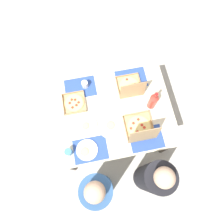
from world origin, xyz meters
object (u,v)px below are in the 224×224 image
object	(u,v)px
plate_far_left	(87,150)
diner_right_seat	(99,189)
cup_clear_right	(69,152)
plate_middle	(110,127)
pizza_box_center	(140,129)
soda_bottle	(153,101)
pizza_box_corner_right	(74,103)
plate_near_left	(88,125)
diner_left_seat	(152,178)
cup_red	(85,84)
pizza_box_edge_far	(130,87)

from	to	relation	value
plate_far_left	diner_right_seat	xyz separation A→B (m)	(-0.04, 0.41, -0.25)
cup_clear_right	plate_middle	bearing A→B (deg)	-158.60
pizza_box_center	soda_bottle	size ratio (longest dim) A/B	1.05
diner_right_seat	pizza_box_center	bearing A→B (deg)	-137.13
pizza_box_corner_right	plate_near_left	bearing A→B (deg)	110.59
pizza_box_center	soda_bottle	xyz separation A→B (m)	(-0.19, -0.25, 0.08)
soda_bottle	cup_clear_right	bearing A→B (deg)	19.63
pizza_box_center	soda_bottle	world-z (taller)	pizza_box_center
pizza_box_corner_right	soda_bottle	bearing A→B (deg)	167.10
diner_right_seat	plate_far_left	bearing A→B (deg)	-84.64
diner_right_seat	pizza_box_corner_right	bearing A→B (deg)	-84.37
pizza_box_center	diner_left_seat	xyz separation A→B (m)	(-0.05, 0.52, -0.28)
pizza_box_center	diner_right_seat	bearing A→B (deg)	42.87
plate_middle	cup_red	size ratio (longest dim) A/B	2.66
plate_far_left	plate_near_left	size ratio (longest dim) A/B	1.12
pizza_box_corner_right	cup_red	bearing A→B (deg)	-129.76
plate_middle	plate_near_left	world-z (taller)	same
pizza_box_corner_right	plate_far_left	xyz separation A→B (m)	(-0.06, 0.55, -0.00)
pizza_box_corner_right	diner_left_seat	bearing A→B (deg)	126.22
pizza_box_edge_far	plate_near_left	size ratio (longest dim) A/B	1.54
pizza_box_corner_right	diner_right_seat	bearing A→B (deg)	95.63
pizza_box_center	plate_far_left	xyz separation A→B (m)	(0.60, 0.11, -0.04)
diner_left_seat	pizza_box_center	bearing A→B (deg)	-84.25
plate_far_left	diner_left_seat	distance (m)	0.80
pizza_box_corner_right	soda_bottle	xyz separation A→B (m)	(-0.85, 0.19, 0.12)
soda_bottle	cup_clear_right	world-z (taller)	soda_bottle
plate_far_left	diner_left_seat	xyz separation A→B (m)	(-0.65, 0.41, -0.24)
pizza_box_center	cup_red	world-z (taller)	pizza_box_center
soda_bottle	plate_near_left	bearing A→B (deg)	7.18
soda_bottle	cup_red	distance (m)	0.79
pizza_box_edge_far	diner_left_seat	xyz separation A→B (m)	(-0.05, 1.02, -0.28)
pizza_box_corner_right	cup_clear_right	distance (m)	0.56
pizza_box_edge_far	plate_far_left	xyz separation A→B (m)	(0.60, 0.61, -0.04)
plate_far_left	plate_middle	size ratio (longest dim) A/B	0.96
plate_far_left	soda_bottle	xyz separation A→B (m)	(-0.79, -0.36, 0.12)
plate_near_left	diner_left_seat	size ratio (longest dim) A/B	0.17
plate_far_left	diner_left_seat	bearing A→B (deg)	147.68
cup_clear_right	diner_right_seat	size ratio (longest dim) A/B	0.08
cup_clear_right	diner_left_seat	size ratio (longest dim) A/B	0.07
pizza_box_center	cup_clear_right	world-z (taller)	pizza_box_center
pizza_box_center	plate_middle	world-z (taller)	pizza_box_center
diner_left_seat	pizza_box_edge_far	bearing A→B (deg)	-87.32
pizza_box_center	cup_red	distance (m)	0.80
plate_far_left	plate_middle	world-z (taller)	same
pizza_box_edge_far	cup_red	distance (m)	0.52
plate_middle	pizza_box_edge_far	bearing A→B (deg)	-127.46
plate_middle	cup_red	bearing A→B (deg)	-71.40
plate_far_left	diner_right_seat	bearing A→B (deg)	95.36
pizza_box_edge_far	cup_clear_right	xyz separation A→B (m)	(0.78, 0.60, -0.00)
plate_middle	cup_red	xyz separation A→B (m)	(0.18, -0.55, 0.04)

